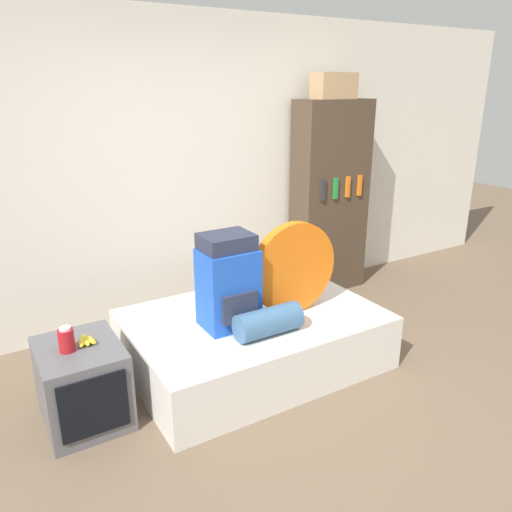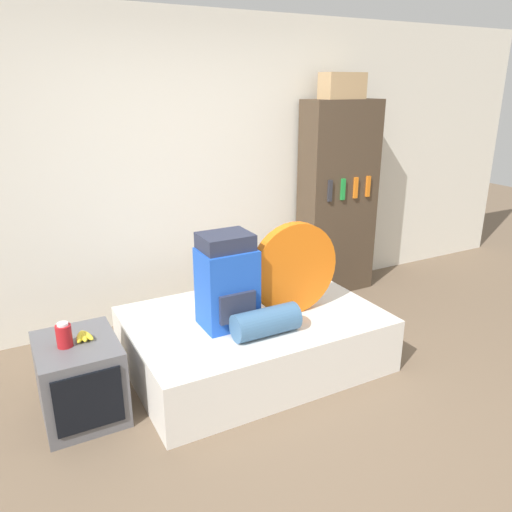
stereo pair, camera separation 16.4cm
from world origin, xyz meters
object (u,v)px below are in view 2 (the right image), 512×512
sleeping_roll (266,322)px  cardboard_box (342,86)px  tent_bag (294,269)px  television (80,379)px  backpack (227,282)px  bookshelf (338,199)px  canister (64,335)px

sleeping_roll → cardboard_box: size_ratio=1.13×
tent_bag → sleeping_roll: size_ratio=1.49×
tent_bag → television: tent_bag is taller
backpack → sleeping_roll: backpack is taller
sleeping_roll → bookshelf: bookshelf is taller
tent_bag → cardboard_box: bearing=41.8°
television → canister: bearing=-165.8°
tent_bag → canister: bearing=177.8°
backpack → tent_bag: tent_bag is taller
tent_bag → backpack: bearing=174.6°
canister → tent_bag: bearing=-2.2°
television → bookshelf: bearing=19.4°
backpack → sleeping_roll: size_ratio=1.43×
television → bookshelf: size_ratio=0.32×
backpack → television: 1.12m
canister → cardboard_box: size_ratio=0.38×
sleeping_roll → television: sleeping_roll is taller
tent_bag → cardboard_box: 1.94m
backpack → canister: backpack is taller
canister → cardboard_box: (2.70, 0.93, 1.41)m
cardboard_box → tent_bag: bearing=-138.2°
tent_bag → canister: tent_bag is taller
tent_bag → sleeping_roll: tent_bag is taller
sleeping_roll → television: size_ratio=0.77×
cardboard_box → backpack: bearing=-149.8°
sleeping_roll → bookshelf: 1.99m
television → sleeping_roll: bearing=-14.0°
television → tent_bag: bearing=-2.8°
backpack → television: (-1.02, 0.03, -0.47)m
backpack → canister: size_ratio=4.24×
backpack → tent_bag: size_ratio=0.96×
tent_bag → sleeping_roll: (-0.35, -0.22, -0.25)m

